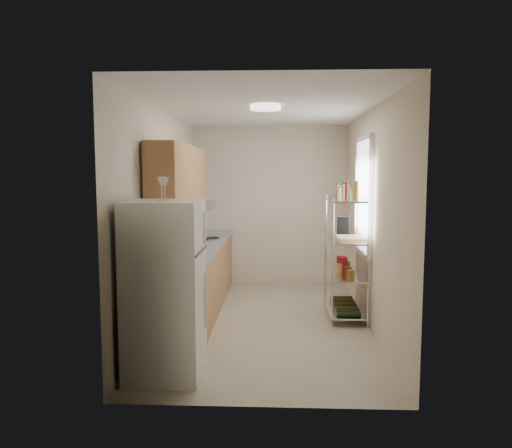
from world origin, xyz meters
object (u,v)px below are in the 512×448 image
(frying_pan_large, at_px, (197,238))
(espresso_machine, at_px, (343,225))
(cutting_board, at_px, (352,238))
(refrigerator, at_px, (165,290))
(rice_cooker, at_px, (190,238))

(frying_pan_large, distance_m, espresso_machine, 2.06)
(cutting_board, relative_size, espresso_machine, 1.73)
(cutting_board, bearing_deg, frying_pan_large, 160.54)
(refrigerator, relative_size, rice_cooker, 6.14)
(cutting_board, xyz_separation_m, espresso_machine, (-0.06, 0.35, 0.12))
(rice_cooker, bearing_deg, espresso_machine, 7.60)
(rice_cooker, xyz_separation_m, espresso_machine, (2.00, 0.27, 0.14))
(refrigerator, relative_size, espresso_machine, 5.78)
(cutting_board, bearing_deg, rice_cooker, 177.68)
(refrigerator, bearing_deg, frying_pan_large, 92.86)
(rice_cooker, height_order, cutting_board, rice_cooker)
(frying_pan_large, relative_size, espresso_machine, 0.90)
(refrigerator, distance_m, cutting_board, 2.73)
(refrigerator, xyz_separation_m, espresso_machine, (1.88, 2.25, 0.35))
(espresso_machine, bearing_deg, cutting_board, -70.67)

